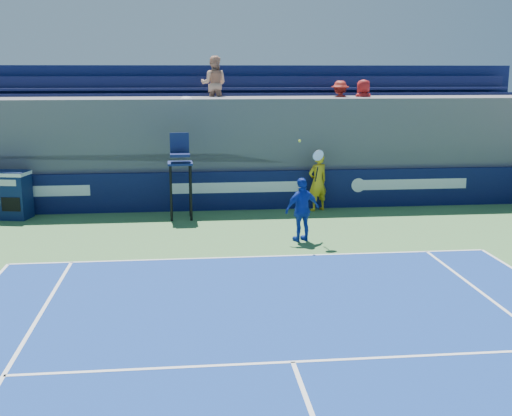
{
  "coord_description": "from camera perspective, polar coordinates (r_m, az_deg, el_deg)",
  "views": [
    {
      "loc": [
        -1.47,
        -2.23,
        4.21
      ],
      "look_at": [
        0.0,
        11.5,
        1.25
      ],
      "focal_mm": 45.0,
      "sensor_mm": 36.0,
      "label": 1
    }
  ],
  "objects": [
    {
      "name": "ball_person",
      "position": [
        19.62,
        5.51,
        2.35
      ],
      "size": [
        0.77,
        0.66,
        1.79
      ],
      "primitive_type": "imported",
      "rotation": [
        0.0,
        0.0,
        3.57
      ],
      "color": "gold",
      "rests_on": "apron"
    },
    {
      "name": "back_hoarding",
      "position": [
        19.72,
        -1.72,
        1.55
      ],
      "size": [
        20.4,
        0.21,
        1.2
      ],
      "color": "#0B1240",
      "rests_on": "ground"
    },
    {
      "name": "match_clock",
      "position": [
        19.87,
        -21.33,
        1.21
      ],
      "size": [
        1.44,
        0.98,
        1.4
      ],
      "color": "#0F1D4B",
      "rests_on": "ground"
    },
    {
      "name": "umpire_chair",
      "position": [
        18.48,
        -6.76,
        3.67
      ],
      "size": [
        0.72,
        0.72,
        2.48
      ],
      "color": "black",
      "rests_on": "ground"
    },
    {
      "name": "tennis_player",
      "position": [
        16.04,
        4.15,
        -0.12
      ],
      "size": [
        1.04,
        0.7,
        2.57
      ],
      "color": "#1533AB",
      "rests_on": "apron"
    },
    {
      "name": "stadium_seating",
      "position": [
        21.56,
        -2.15,
        5.79
      ],
      "size": [
        21.0,
        4.05,
        4.69
      ],
      "color": "#56565B",
      "rests_on": "ground"
    }
  ]
}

